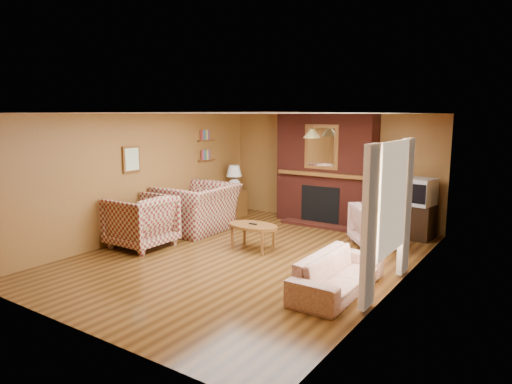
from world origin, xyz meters
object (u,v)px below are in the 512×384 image
Objects in this scene: coffee_table at (253,227)px; table_lamp at (234,177)px; plaid_loveseat at (197,208)px; fireplace at (326,170)px; floral_sofa at (338,273)px; crt_tv at (418,192)px; side_table at (234,203)px; plaid_armchair at (141,221)px; tv_stand at (417,221)px; floral_armchair at (377,225)px.

coffee_table is 1.57× the size of table_lamp.
fireplace is at bearing 136.38° from plaid_loveseat.
floral_sofa is 3.45m from crt_tv.
coffee_table is at bearing -46.71° from side_table.
plaid_armchair reaches higher than floral_sofa.
side_table is (-4.00, 3.03, 0.04)m from floral_sofa.
fireplace is 2.71m from coffee_table.
side_table is 4.16m from tv_stand.
plaid_loveseat reaches higher than side_table.
table_lamp reaches higher than side_table.
side_table is 0.92× the size of crt_tv.
table_lamp is at bearing -177.70° from plaid_armchair.
coffee_table is (1.69, -0.45, -0.08)m from plaid_loveseat.
floral_armchair is 2.27m from coffee_table.
crt_tv is at bearing 4.74° from table_lamp.
plaid_armchair is at bearing -87.18° from side_table.
fireplace reaches higher than coffee_table.
tv_stand reaches higher than coffee_table.
floral_armchair is at bearing 124.00° from plaid_armchair.
plaid_armchair is (-0.10, -1.43, -0.01)m from plaid_loveseat.
floral_sofa is 3.39m from tv_stand.
plaid_armchair is 0.59× the size of floral_sofa.
crt_tv is (2.05, -0.19, -0.26)m from fireplace.
plaid_loveseat is at bearing -81.16° from side_table.
plaid_loveseat reaches higher than floral_sofa.
floral_sofa is (3.85, 0.01, -0.22)m from plaid_armchair.
plaid_loveseat is 4.38m from crt_tv.
tv_stand is (0.46, 0.96, -0.06)m from floral_armchair.
plaid_loveseat is at bearing 175.48° from plaid_armchair.
side_table is at bearing -170.14° from tv_stand.
coffee_table is at bearing -93.50° from fireplace.
plaid_armchair is 5.26m from crt_tv.
plaid_armchair is 1.75× the size of side_table.
plaid_armchair is at bearing -139.76° from crt_tv.
coffee_table is at bearing 118.16° from plaid_armchair.
fireplace is at bearing 14.29° from table_lamp.
floral_armchair is 1.18m from crt_tv.
side_table is at bearing 0.00° from table_lamp.
coffee_table is at bearing -46.71° from table_lamp.
table_lamp is (-3.69, 0.61, 0.55)m from floral_armchair.
side_table is at bearing -177.70° from plaid_armchair.
plaid_loveseat is 2.24× the size of tv_stand.
fireplace is 4.15m from floral_sofa.
floral_armchair is (3.54, 2.43, -0.08)m from plaid_armchair.
tv_stand is (2.21, 2.41, -0.07)m from coffee_table.
side_table is at bearing -173.97° from plaid_loveseat.
fireplace is 3.61× the size of tv_stand.
crt_tv reaches higher than tv_stand.
plaid_armchair is 2.04m from coffee_table.
floral_armchair reaches higher than floral_sofa.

